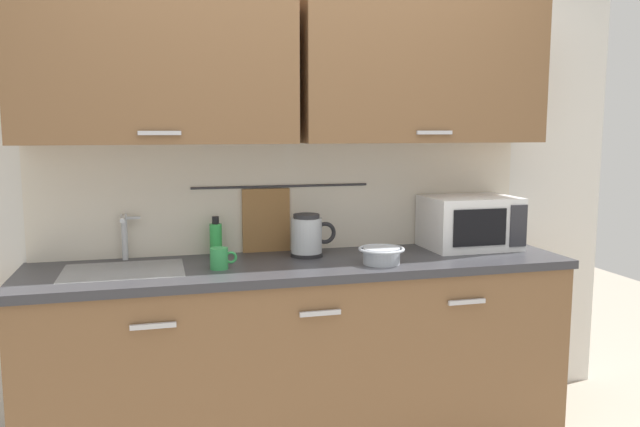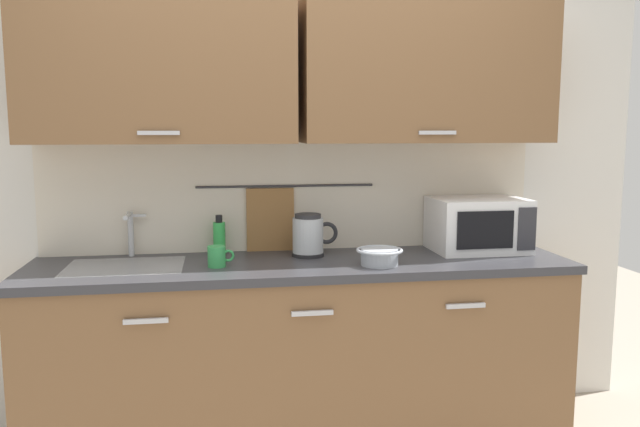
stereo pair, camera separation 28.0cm
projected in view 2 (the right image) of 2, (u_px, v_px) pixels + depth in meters
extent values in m
cube|color=brown|center=(303.00, 357.00, 3.00)|extent=(2.50, 0.60, 0.86)
cube|color=#B7B7BC|center=(146.00, 321.00, 2.55)|extent=(0.18, 0.02, 0.02)
cube|color=#B7B7BC|center=(312.00, 313.00, 2.66)|extent=(0.18, 0.02, 0.02)
cube|color=#B7B7BC|center=(466.00, 306.00, 2.77)|extent=(0.18, 0.02, 0.02)
cube|color=#333338|center=(302.00, 265.00, 2.94)|extent=(2.53, 0.63, 0.04)
cube|color=#9EA0A5|center=(125.00, 276.00, 2.84)|extent=(0.52, 0.38, 0.09)
cube|color=silver|center=(294.00, 181.00, 3.22)|extent=(3.70, 0.06, 2.50)
cube|color=beige|center=(295.00, 196.00, 3.19)|extent=(2.50, 0.01, 0.55)
cube|color=brown|center=(160.00, 66.00, 2.85)|extent=(1.23, 0.33, 0.70)
cube|color=#B7B7BC|center=(159.00, 133.00, 2.72)|extent=(0.18, 0.01, 0.02)
cube|color=brown|center=(427.00, 71.00, 3.05)|extent=(1.23, 0.33, 0.70)
cube|color=#B7B7BC|center=(437.00, 133.00, 2.92)|extent=(0.18, 0.01, 0.02)
cylinder|color=#333338|center=(286.00, 186.00, 3.17)|extent=(0.90, 0.01, 0.01)
cube|color=olive|center=(270.00, 222.00, 3.17)|extent=(0.24, 0.02, 0.34)
cylinder|color=#B2B5BA|center=(131.00, 234.00, 3.04)|extent=(0.03, 0.03, 0.22)
cylinder|color=#B2B5BA|center=(128.00, 216.00, 2.95)|extent=(0.02, 0.16, 0.02)
cube|color=#B2B5BA|center=(139.00, 215.00, 3.04)|extent=(0.07, 0.02, 0.01)
cube|color=white|center=(478.00, 224.00, 3.18)|extent=(0.46, 0.34, 0.27)
cube|color=black|center=(485.00, 230.00, 3.00)|extent=(0.29, 0.01, 0.18)
cube|color=#2D2D33|center=(527.00, 229.00, 3.04)|extent=(0.09, 0.01, 0.21)
cylinder|color=black|center=(308.00, 254.00, 3.06)|extent=(0.16, 0.16, 0.02)
cylinder|color=#B2B7BC|center=(308.00, 235.00, 3.04)|extent=(0.15, 0.15, 0.17)
cylinder|color=#262628|center=(308.00, 216.00, 3.03)|extent=(0.13, 0.13, 0.02)
torus|color=black|center=(327.00, 233.00, 3.06)|extent=(0.11, 0.02, 0.11)
cylinder|color=green|center=(219.00, 238.00, 3.09)|extent=(0.06, 0.06, 0.16)
cylinder|color=black|center=(219.00, 219.00, 3.08)|extent=(0.03, 0.03, 0.04)
cylinder|color=green|center=(217.00, 256.00, 2.81)|extent=(0.08, 0.08, 0.09)
torus|color=green|center=(228.00, 256.00, 2.82)|extent=(0.06, 0.01, 0.06)
cylinder|color=#A5ADB7|center=(379.00, 257.00, 2.85)|extent=(0.17, 0.17, 0.07)
torus|color=#A5ADB7|center=(380.00, 250.00, 2.84)|extent=(0.21, 0.21, 0.01)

